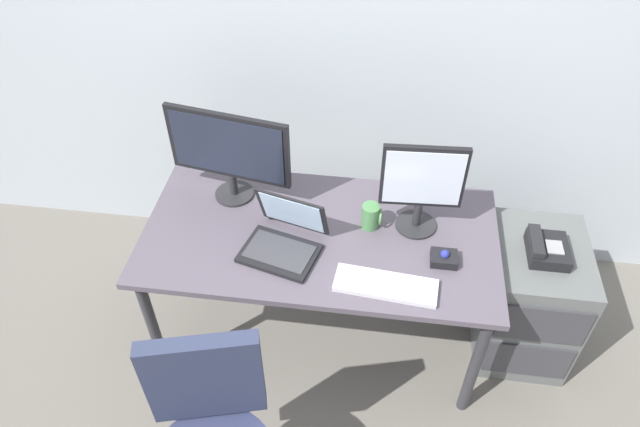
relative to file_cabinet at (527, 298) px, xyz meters
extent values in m
plane|color=#666159|center=(-0.99, -0.08, -0.33)|extent=(8.00, 8.00, 0.00)
cube|color=#AEB7C0|center=(-0.99, 0.66, 1.07)|extent=(6.00, 0.10, 2.80)
cube|color=#514954|center=(-0.99, -0.08, 0.38)|extent=(1.55, 0.79, 0.03)
cylinder|color=#2D2D33|center=(-1.70, -0.42, 0.02)|extent=(0.05, 0.05, 0.69)
cylinder|color=#2D2D33|center=(-0.27, -0.42, 0.02)|extent=(0.05, 0.05, 0.69)
cylinder|color=#2D2D33|center=(-1.70, 0.25, 0.02)|extent=(0.05, 0.05, 0.69)
cylinder|color=#2D2D33|center=(-0.27, 0.25, 0.02)|extent=(0.05, 0.05, 0.69)
cube|color=#575B59|center=(0.00, 0.00, 0.00)|extent=(0.42, 0.52, 0.65)
cube|color=#38383D|center=(0.00, -0.26, 0.14)|extent=(0.38, 0.01, 0.22)
cube|color=#38383D|center=(0.00, -0.26, -0.13)|extent=(0.38, 0.01, 0.22)
cube|color=black|center=(0.00, -0.02, 0.35)|extent=(0.17, 0.20, 0.06)
cube|color=black|center=(-0.06, -0.02, 0.40)|extent=(0.05, 0.18, 0.04)
cube|color=gray|center=(0.02, -0.03, 0.38)|extent=(0.07, 0.08, 0.01)
cube|color=#2C334C|center=(-1.28, -0.86, 0.43)|extent=(0.40, 0.16, 0.42)
cylinder|color=#262628|center=(-1.42, 0.12, 0.40)|extent=(0.18, 0.18, 0.01)
cylinder|color=#262628|center=(-1.42, 0.12, 0.46)|extent=(0.04, 0.04, 0.11)
cube|color=black|center=(-1.42, 0.12, 0.67)|extent=(0.56, 0.12, 0.33)
cube|color=#1E2333|center=(-1.42, 0.10, 0.67)|extent=(0.51, 0.10, 0.29)
cylinder|color=#262628|center=(-0.57, 0.02, 0.40)|extent=(0.18, 0.18, 0.01)
cylinder|color=#262628|center=(-0.57, 0.02, 0.46)|extent=(0.04, 0.04, 0.12)
cube|color=black|center=(-0.57, 0.02, 0.67)|extent=(0.35, 0.04, 0.30)
cube|color=silver|center=(-0.57, 0.01, 0.67)|extent=(0.32, 0.02, 0.27)
cube|color=silver|center=(-0.69, -0.35, 0.40)|extent=(0.42, 0.17, 0.02)
cube|color=white|center=(-0.69, -0.35, 0.42)|extent=(0.39, 0.15, 0.01)
cube|color=black|center=(-1.14, -0.23, 0.40)|extent=(0.36, 0.29, 0.02)
cube|color=#38383D|center=(-1.14, -0.23, 0.41)|extent=(0.31, 0.23, 0.00)
cube|color=black|center=(-1.10, -0.09, 0.52)|extent=(0.32, 0.15, 0.21)
cube|color=silver|center=(-1.10, -0.10, 0.52)|extent=(0.28, 0.13, 0.19)
cube|color=black|center=(-0.46, -0.18, 0.41)|extent=(0.11, 0.09, 0.04)
sphere|color=navy|center=(-0.46, -0.18, 0.44)|extent=(0.04, 0.04, 0.04)
cylinder|color=#498049|center=(-0.78, -0.01, 0.45)|extent=(0.08, 0.08, 0.12)
torus|color=#51884A|center=(-0.73, -0.01, 0.45)|extent=(0.01, 0.07, 0.07)
cube|color=black|center=(-1.20, 0.05, 0.40)|extent=(0.09, 0.15, 0.01)
camera|label=1|loc=(-0.75, -1.85, 2.21)|focal=32.78mm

